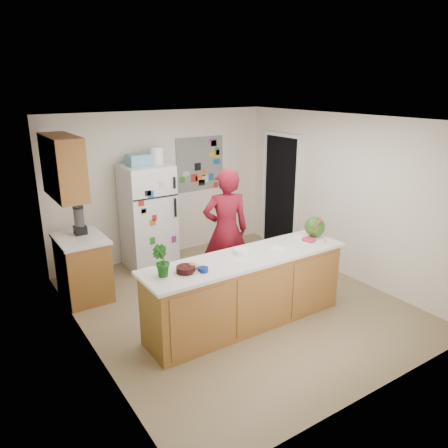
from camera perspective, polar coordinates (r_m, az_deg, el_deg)
floor at (r=6.18m, az=1.62°, el=-10.37°), size 4.00×4.50×0.02m
wall_back at (r=7.59m, az=-8.11°, el=5.05°), size 4.00×0.02×2.50m
wall_left at (r=4.89m, az=-18.01°, el=-2.97°), size 0.02×4.50×2.50m
wall_right at (r=7.00m, az=15.37°, el=3.48°), size 0.02×4.50×2.50m
ceiling at (r=5.46m, az=1.86°, el=13.61°), size 4.00×4.50×0.02m
doorway at (r=8.04m, az=7.43°, el=4.11°), size 0.03×0.85×2.04m
peninsula_base at (r=5.51m, az=2.94°, el=-8.84°), size 2.60×0.62×0.88m
peninsula_top at (r=5.32m, az=3.01°, el=-4.41°), size 2.68×0.70×0.04m
side_counter_base at (r=6.48m, az=-17.90°, el=-5.59°), size 0.60×0.80×0.86m
side_counter_top at (r=6.32m, az=-18.28°, el=-1.85°), size 0.64×0.84×0.04m
upper_cabinets at (r=5.99m, az=-20.30°, el=7.02°), size 0.35×1.00×0.80m
refrigerator at (r=7.18m, az=-9.90°, el=0.91°), size 0.75×0.70×1.70m
fridge_top_bin at (r=6.93m, az=-11.08°, el=8.22°), size 0.35×0.28×0.18m
photo_collage at (r=7.86m, az=-3.15°, el=7.86°), size 0.95×0.01×0.95m
person at (r=6.24m, az=0.24°, el=-0.89°), size 0.77×0.63×1.82m
blender_appliance at (r=6.39m, az=-18.37°, el=0.36°), size 0.14×0.14×0.38m
cutting_board at (r=6.01m, az=11.41°, el=-1.81°), size 0.49×0.42×0.01m
watermelon at (r=6.02m, az=11.77°, el=-0.36°), size 0.28×0.28×0.28m
watermelon_slice at (r=5.90m, az=11.02°, el=-1.99°), size 0.18×0.18×0.02m
cherry_bowl at (r=4.88m, az=-5.02°, el=-5.91°), size 0.27×0.27×0.07m
white_bowl at (r=5.37m, az=2.27°, el=-3.59°), size 0.23×0.23×0.06m
cobalt_bowl at (r=4.88m, az=-2.74°, el=-5.97°), size 0.15×0.15×0.05m
plate at (r=4.95m, az=-4.09°, el=-5.87°), size 0.35×0.35×0.02m
paper_towel at (r=5.54m, az=6.90°, el=-3.25°), size 0.22×0.20×0.02m
keys at (r=5.97m, az=13.16°, el=-2.09°), size 0.10×0.07×0.01m
potted_plant at (r=4.76m, az=-8.21°, el=-4.82°), size 0.23×0.24×0.35m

